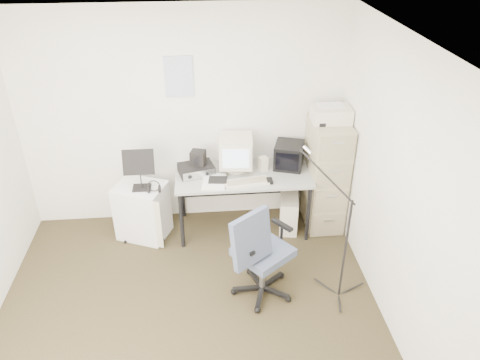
{
  "coord_description": "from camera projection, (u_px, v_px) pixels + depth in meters",
  "views": [
    {
      "loc": [
        0.18,
        -3.03,
        3.33
      ],
      "look_at": [
        0.55,
        0.95,
        0.95
      ],
      "focal_mm": 35.0,
      "sensor_mm": 36.0,
      "label": 1
    }
  ],
  "objects": [
    {
      "name": "printer",
      "position": [
        331.0,
        114.0,
        4.99
      ],
      "size": [
        0.42,
        0.29,
        0.16
      ],
      "primitive_type": "cube",
      "rotation": [
        0.0,
        0.0,
        -0.03
      ],
      "color": "silver",
      "rests_on": "filing_cabinet"
    },
    {
      "name": "pc_tower",
      "position": [
        289.0,
        211.0,
        5.48
      ],
      "size": [
        0.28,
        0.48,
        0.42
      ],
      "primitive_type": "cube",
      "rotation": [
        0.0,
        0.0,
        -0.18
      ],
      "color": "silver",
      "rests_on": "floor"
    },
    {
      "name": "radio_receiver",
      "position": [
        196.0,
        169.0,
        5.17
      ],
      "size": [
        0.43,
        0.35,
        0.11
      ],
      "primitive_type": "cube",
      "rotation": [
        0.0,
        0.0,
        0.25
      ],
      "color": "black",
      "rests_on": "desk"
    },
    {
      "name": "wall_back",
      "position": [
        184.0,
        120.0,
        5.18
      ],
      "size": [
        3.6,
        0.02,
        2.5
      ],
      "primitive_type": "cube",
      "color": "white",
      "rests_on": "ground"
    },
    {
      "name": "mic_stand",
      "position": [
        347.0,
        236.0,
        4.24
      ],
      "size": [
        0.03,
        0.03,
        1.45
      ],
      "primitive_type": "cylinder",
      "rotation": [
        0.0,
        0.0,
        2.36
      ],
      "color": "black",
      "rests_on": "floor"
    },
    {
      "name": "desk_speaker",
      "position": [
        263.0,
        164.0,
        5.23
      ],
      "size": [
        0.11,
        0.11,
        0.16
      ],
      "primitive_type": "cube",
      "rotation": [
        0.0,
        0.0,
        0.42
      ],
      "color": "beige",
      "rests_on": "desk"
    },
    {
      "name": "filing_cabinet",
      "position": [
        325.0,
        175.0,
        5.34
      ],
      "size": [
        0.4,
        0.6,
        1.3
      ],
      "primitive_type": "cube",
      "color": "tan",
      "rests_on": "floor"
    },
    {
      "name": "ceiling",
      "position": [
        168.0,
        52.0,
        3.0
      ],
      "size": [
        3.6,
        3.6,
        0.01
      ],
      "primitive_type": "cube",
      "color": "white",
      "rests_on": "ground"
    },
    {
      "name": "office_chair",
      "position": [
        263.0,
        250.0,
        4.38
      ],
      "size": [
        0.84,
        0.84,
        1.04
      ],
      "primitive_type": "cube",
      "rotation": [
        0.0,
        0.0,
        0.66
      ],
      "color": "slate",
      "rests_on": "floor"
    },
    {
      "name": "wall_calendar",
      "position": [
        179.0,
        77.0,
        4.91
      ],
      "size": [
        0.3,
        0.02,
        0.44
      ],
      "primitive_type": "cube",
      "color": "white",
      "rests_on": "wall_back"
    },
    {
      "name": "keyboard",
      "position": [
        246.0,
        182.0,
        5.01
      ],
      "size": [
        0.49,
        0.24,
        0.03
      ],
      "primitive_type": "cube",
      "rotation": [
        0.0,
        0.0,
        0.15
      ],
      "color": "silver",
      "rests_on": "desk"
    },
    {
      "name": "floor",
      "position": [
        190.0,
        325.0,
        4.28
      ],
      "size": [
        3.6,
        3.6,
        0.01
      ],
      "primitive_type": "cube",
      "color": "#312618",
      "rests_on": "ground"
    },
    {
      "name": "side_cart",
      "position": [
        143.0,
        211.0,
        5.29
      ],
      "size": [
        0.65,
        0.59,
        0.65
      ],
      "primitive_type": "cube",
      "rotation": [
        0.0,
        0.0,
        -0.39
      ],
      "color": "white",
      "rests_on": "floor"
    },
    {
      "name": "crt_monitor",
      "position": [
        236.0,
        154.0,
        5.18
      ],
      "size": [
        0.39,
        0.41,
        0.4
      ],
      "primitive_type": "cube",
      "rotation": [
        0.0,
        0.0,
        -0.08
      ],
      "color": "silver",
      "rests_on": "desk"
    },
    {
      "name": "papers",
      "position": [
        214.0,
        181.0,
        5.04
      ],
      "size": [
        0.28,
        0.36,
        0.02
      ],
      "primitive_type": "cube",
      "rotation": [
        0.0,
        0.0,
        -0.11
      ],
      "color": "white",
      "rests_on": "desk"
    },
    {
      "name": "radio_speaker",
      "position": [
        198.0,
        158.0,
        5.14
      ],
      "size": [
        0.19,
        0.18,
        0.15
      ],
      "primitive_type": "cube",
      "rotation": [
        0.0,
        0.0,
        -0.27
      ],
      "color": "black",
      "rests_on": "radio_receiver"
    },
    {
      "name": "crt_tv",
      "position": [
        289.0,
        155.0,
        5.28
      ],
      "size": [
        0.39,
        0.41,
        0.28
      ],
      "primitive_type": "cube",
      "rotation": [
        0.0,
        0.0,
        -0.3
      ],
      "color": "black",
      "rests_on": "desk"
    },
    {
      "name": "wall_right",
      "position": [
        404.0,
        201.0,
        3.78
      ],
      "size": [
        0.02,
        3.6,
        2.5
      ],
      "primitive_type": "cube",
      "color": "white",
      "rests_on": "ground"
    },
    {
      "name": "headphones",
      "position": [
        154.0,
        188.0,
        4.99
      ],
      "size": [
        0.16,
        0.16,
        0.03
      ],
      "primitive_type": "torus",
      "rotation": [
        0.0,
        0.0,
        -0.07
      ],
      "color": "black",
      "rests_on": "side_cart"
    },
    {
      "name": "music_stand",
      "position": [
        140.0,
        169.0,
        4.96
      ],
      "size": [
        0.37,
        0.28,
        0.48
      ],
      "primitive_type": "cube",
      "rotation": [
        0.0,
        0.0,
        -0.37
      ],
      "color": "black",
      "rests_on": "side_cart"
    },
    {
      "name": "desk",
      "position": [
        243.0,
        201.0,
        5.38
      ],
      "size": [
        1.5,
        0.7,
        0.73
      ],
      "primitive_type": "cube",
      "color": "#9A9A9A",
      "rests_on": "floor"
    },
    {
      "name": "mouse",
      "position": [
        270.0,
        181.0,
        5.03
      ],
      "size": [
        0.06,
        0.11,
        0.03
      ],
      "primitive_type": "cube",
      "rotation": [
        0.0,
        0.0,
        0.01
      ],
      "color": "black",
      "rests_on": "desk"
    }
  ]
}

